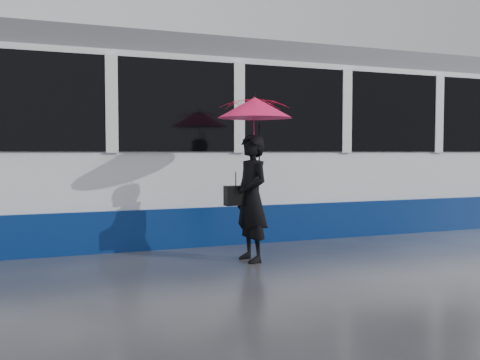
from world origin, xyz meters
name	(u,v)px	position (x,y,z in m)	size (l,w,h in m)	color
ground	(298,257)	(0.00, 0.00, 0.00)	(90.00, 90.00, 0.00)	#29292D
rails	(236,232)	(0.00, 2.50, 0.01)	(34.00, 1.51, 0.02)	#3F3D38
tram	(240,144)	(0.09, 2.50, 1.64)	(26.00, 2.56, 3.35)	white
woman	(251,198)	(-0.73, -0.04, 0.86)	(0.63, 0.41, 1.73)	black
umbrella	(255,122)	(-0.68, -0.04, 1.90)	(1.13, 1.13, 1.17)	#E31371
handbag	(236,195)	(-0.95, -0.02, 0.91)	(0.32, 0.17, 0.45)	black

